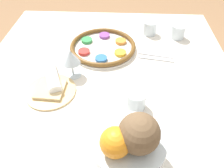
{
  "coord_description": "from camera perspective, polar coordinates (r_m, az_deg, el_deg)",
  "views": [
    {
      "loc": [
        0.62,
        0.06,
        1.34
      ],
      "look_at": [
        0.04,
        0.03,
        0.78
      ],
      "focal_mm": 35.0,
      "sensor_mm": 36.0,
      "label": 1
    }
  ],
  "objects": [
    {
      "name": "napkin_roll",
      "position": [
        0.9,
        -15.48,
        2.28
      ],
      "size": [
        0.2,
        0.12,
        0.05
      ],
      "color": "white",
      "rests_on": "dining_table"
    },
    {
      "name": "cup_mid",
      "position": [
        1.17,
        9.84,
        14.25
      ],
      "size": [
        0.07,
        0.07,
        0.07
      ],
      "color": "silver",
      "rests_on": "dining_table"
    },
    {
      "name": "seder_plate",
      "position": [
        1.05,
        -2.39,
        9.71
      ],
      "size": [
        0.31,
        0.31,
        0.03
      ],
      "color": "silver",
      "rests_on": "dining_table"
    },
    {
      "name": "fork_right",
      "position": [
        1.01,
        11.39,
        6.53
      ],
      "size": [
        0.05,
        0.16,
        0.01
      ],
      "color": "silver",
      "rests_on": "dining_table"
    },
    {
      "name": "wine_glass",
      "position": [
        0.87,
        -10.72,
        6.72
      ],
      "size": [
        0.07,
        0.07,
        0.12
      ],
      "color": "silver",
      "rests_on": "dining_table"
    },
    {
      "name": "bread_plate",
      "position": [
        0.86,
        -15.74,
        -1.7
      ],
      "size": [
        0.19,
        0.19,
        0.02
      ],
      "color": "tan",
      "rests_on": "dining_table"
    },
    {
      "name": "coconut",
      "position": [
        0.53,
        7.08,
        -12.66
      ],
      "size": [
        0.1,
        0.1,
        0.1
      ],
      "color": "brown",
      "rests_on": "fruit_stand"
    },
    {
      "name": "cup_near",
      "position": [
        0.77,
        6.31,
        -4.18
      ],
      "size": [
        0.07,
        0.07,
        0.07
      ],
      "color": "silver",
      "rests_on": "dining_table"
    },
    {
      "name": "orange_fruit",
      "position": [
        0.53,
        0.91,
        -14.96
      ],
      "size": [
        0.08,
        0.08,
        0.08
      ],
      "color": "orange",
      "rests_on": "fruit_stand"
    },
    {
      "name": "dining_table",
      "position": [
        1.15,
        -1.43,
        -13.62
      ],
      "size": [
        1.26,
        1.08,
        0.74
      ],
      "color": "silver",
      "rests_on": "ground_plane"
    },
    {
      "name": "fruit_stand",
      "position": [
        0.6,
        4.27,
        -15.67
      ],
      "size": [
        0.2,
        0.2,
        0.11
      ],
      "color": "silver",
      "rests_on": "dining_table"
    },
    {
      "name": "cup_far",
      "position": [
        1.17,
        16.86,
        12.96
      ],
      "size": [
        0.07,
        0.07,
        0.07
      ],
      "color": "silver",
      "rests_on": "dining_table"
    },
    {
      "name": "spoon",
      "position": [
        0.93,
        -17.82,
        1.46
      ],
      "size": [
        0.15,
        0.04,
        0.01
      ],
      "color": "silver",
      "rests_on": "dining_table"
    },
    {
      "name": "fork_left",
      "position": [
        1.03,
        11.23,
        7.54
      ],
      "size": [
        0.05,
        0.16,
        0.01
      ],
      "color": "silver",
      "rests_on": "dining_table"
    }
  ]
}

